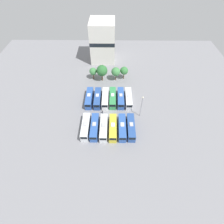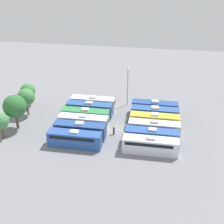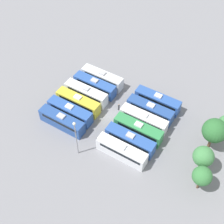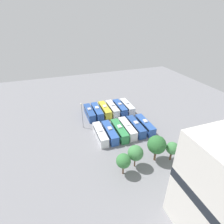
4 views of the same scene
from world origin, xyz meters
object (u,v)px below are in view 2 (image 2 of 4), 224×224
at_px(bus_1, 152,136).
at_px(bus_10, 89,109).
at_px(bus_0, 150,145).
at_px(worker_person, 114,131).
at_px(light_pole, 128,81).
at_px(tree_3, 28,91).
at_px(bus_9, 85,116).
at_px(bus_6, 75,139).
at_px(tree_0, 1,121).
at_px(bus_4, 155,114).
at_px(bus_8, 83,122).
at_px(bus_11, 93,103).
at_px(tree_1, 15,106).
at_px(bus_3, 154,121).
at_px(tree_2, 26,97).
at_px(bus_7, 80,130).
at_px(bus_2, 154,128).
at_px(bus_5, 155,108).

xyz_separation_m(bus_1, bus_10, (9.26, 14.57, 0.00)).
relative_size(bus_0, worker_person, 5.70).
bearing_deg(light_pole, tree_3, 102.84).
bearing_deg(light_pole, bus_0, -160.88).
relative_size(bus_0, bus_9, 1.00).
relative_size(bus_6, tree_0, 1.88).
distance_m(bus_4, bus_8, 15.75).
bearing_deg(bus_9, bus_0, -121.99).
bearing_deg(bus_10, bus_1, -122.44).
relative_size(bus_0, bus_1, 1.00).
bearing_deg(bus_6, tree_3, 46.76).
relative_size(bus_11, worker_person, 5.70).
xyz_separation_m(light_pole, tree_1, (-14.95, 21.37, -1.11)).
bearing_deg(bus_3, bus_11, 67.45).
bearing_deg(tree_2, bus_3, -92.07).
distance_m(bus_6, worker_person, 8.69).
bearing_deg(bus_1, bus_0, 177.56).
distance_m(bus_6, bus_11, 15.59).
xyz_separation_m(bus_1, bus_11, (12.34, 14.44, 0.00)).
xyz_separation_m(bus_7, bus_8, (3.08, 0.03, 0.00)).
xyz_separation_m(bus_7, tree_2, (7.23, 14.07, 2.74)).
distance_m(worker_person, tree_2, 21.52).
distance_m(tree_1, tree_3, 9.90).
bearing_deg(bus_3, bus_4, 1.99).
relative_size(bus_4, tree_3, 1.74).
xyz_separation_m(worker_person, tree_2, (5.04, 20.61, 3.57)).
height_order(bus_4, worker_person, bus_4).
bearing_deg(worker_person, tree_0, 103.17).
bearing_deg(tree_2, bus_4, -85.77).
bearing_deg(bus_2, bus_8, 89.97).
height_order(bus_8, tree_2, tree_2).
height_order(bus_7, bus_10, same).
distance_m(bus_0, bus_11, 21.00).
height_order(bus_2, worker_person, bus_2).
distance_m(bus_7, tree_1, 14.31).
xyz_separation_m(bus_10, worker_person, (-7.00, -6.79, -0.83)).
bearing_deg(light_pole, bus_9, 142.29).
distance_m(bus_0, tree_1, 28.58).
relative_size(bus_2, tree_1, 1.37).
bearing_deg(bus_2, bus_1, 175.65).
xyz_separation_m(bus_0, bus_6, (-0.22, 14.33, 0.00)).
bearing_deg(bus_4, bus_1, 179.50).
height_order(bus_1, bus_10, same).
bearing_deg(bus_9, bus_5, -66.46).
xyz_separation_m(bus_0, tree_3, (14.04, 29.49, 2.48)).
relative_size(bus_6, worker_person, 5.70).
bearing_deg(bus_5, worker_person, 142.72).
xyz_separation_m(bus_4, bus_7, (-9.33, 14.42, 0.00)).
xyz_separation_m(bus_5, light_pole, (3.81, 6.74, 4.57)).
relative_size(bus_5, bus_8, 1.00).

